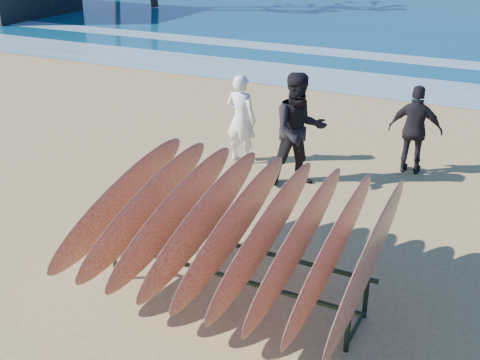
# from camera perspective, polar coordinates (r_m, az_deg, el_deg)

# --- Properties ---
(ground) EXTENTS (120.00, 120.00, 0.00)m
(ground) POSITION_cam_1_polar(r_m,az_deg,el_deg) (7.72, -2.59, -8.64)
(ground) COLOR tan
(ground) RESTS_ON ground
(foam_near) EXTENTS (160.00, 160.00, 0.00)m
(foam_near) POSITION_cam_1_polar(r_m,az_deg,el_deg) (16.56, 14.03, 8.63)
(foam_near) COLOR white
(foam_near) RESTS_ON ground
(foam_far) EXTENTS (160.00, 160.00, 0.00)m
(foam_far) POSITION_cam_1_polar(r_m,az_deg,el_deg) (19.91, 16.27, 10.87)
(foam_far) COLOR white
(foam_far) RESTS_ON ground
(surfboard_rack) EXTENTS (3.25, 2.91, 1.55)m
(surfboard_rack) POSITION_cam_1_polar(r_m,az_deg,el_deg) (6.76, -0.60, -4.49)
(surfboard_rack) COLOR black
(surfboard_rack) RESTS_ON ground
(person_white) EXTENTS (0.62, 0.44, 1.62)m
(person_white) POSITION_cam_1_polar(r_m,az_deg,el_deg) (10.80, 0.09, 5.81)
(person_white) COLOR white
(person_white) RESTS_ON ground
(person_dark_a) EXTENTS (1.17, 1.13, 1.90)m
(person_dark_a) POSITION_cam_1_polar(r_m,az_deg,el_deg) (9.82, 5.61, 4.70)
(person_dark_a) COLOR black
(person_dark_a) RESTS_ON ground
(person_dark_b) EXTENTS (0.92, 0.42, 1.55)m
(person_dark_b) POSITION_cam_1_polar(r_m,az_deg,el_deg) (10.75, 16.28, 4.58)
(person_dark_b) COLOR black
(person_dark_b) RESTS_ON ground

